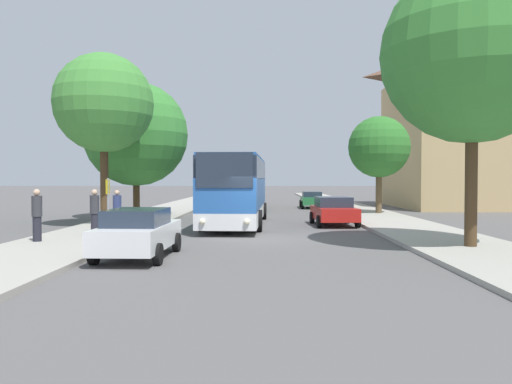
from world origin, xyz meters
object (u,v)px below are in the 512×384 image
Objects in this scene: parked_car_right_far at (312,199)px; tree_left_far at (136,134)px; tree_right_near at (473,53)px; pedestrian_waiting_far at (37,215)px; parked_car_right_near at (334,211)px; tree_right_mid at (379,147)px; bus_front at (237,189)px; tree_left_near at (104,103)px; pedestrian_walking_back at (117,210)px; bus_stop_sign at (108,199)px; parked_car_left_curb at (138,232)px; bus_middle at (245,185)px; pedestrian_waiting_near at (95,212)px.

parked_car_right_far is 0.51× the size of tree_left_far.
pedestrian_waiting_far is at bearing 176.09° from tree_right_near.
tree_right_mid is at bearing -121.27° from parked_car_right_near.
parked_car_right_near is 0.49× the size of tree_left_far.
tree_left_far is 0.86× the size of tree_right_near.
parked_car_right_far is (5.36, 15.00, -1.15)m from bus_front.
tree_left_near is at bearing 2.65° from parked_car_right_near.
tree_right_mid reaches higher than pedestrian_walking_back.
bus_stop_sign is 1.28m from pedestrian_walking_back.
parked_car_left_curb is at bearing -100.47° from bus_front.
tree_right_near reaches higher than parked_car_left_curb.
parked_car_right_far is at bearing 63.54° from bus_stop_sign.
bus_middle is 2.69× the size of parked_car_left_curb.
tree_right_near reaches higher than tree_left_near.
tree_left_near is at bearing 109.53° from bus_stop_sign.
parked_car_left_curb is 2.42× the size of pedestrian_walking_back.
bus_front is 5.20× the size of bus_stop_sign.
tree_left_far is at bearing 137.52° from tree_right_near.
pedestrian_walking_back is 0.19× the size of tree_right_near.
bus_front is at bearing -142.31° from tree_right_mid.
bus_front is at bearing 49.14° from bus_stop_sign.
tree_right_near reaches higher than bus_middle.
parked_car_right_far is 2.19× the size of pedestrian_waiting_far.
parked_car_right_near is 10.84m from pedestrian_walking_back.
parked_car_left_curb is 11.78m from tree_left_near.
bus_stop_sign is 1.21× the size of pedestrian_waiting_far.
pedestrian_waiting_far reaches higher than parked_car_right_far.
bus_front is 7.60m from bus_stop_sign.
pedestrian_waiting_near is 19.83m from tree_right_mid.
bus_stop_sign is at bearing 129.04° from pedestrian_waiting_near.
tree_right_mid is (15.73, 15.20, 3.38)m from pedestrian_waiting_far.
pedestrian_waiting_near is at bearing 64.75° from parked_car_right_far.
parked_car_right_far is (5.56, -0.17, -1.16)m from bus_middle.
tree_left_far reaches higher than tree_right_mid.
tree_left_near is at bearing 151.90° from tree_right_near.
pedestrian_waiting_far is 22.14m from tree_right_mid.
tree_left_near reaches higher than tree_left_far.
pedestrian_walking_back is at bearing -63.79° from tree_left_near.
tree_right_near reaches higher than bus_stop_sign.
bus_front is 1.46× the size of tree_left_far.
parked_car_right_far is at bearing 53.98° from tree_left_near.
tree_left_far is at bearing 105.92° from parked_car_left_curb.
parked_car_left_curb is 5.47m from pedestrian_waiting_near.
bus_front is 6.69× the size of pedestrian_walking_back.
tree_right_near is at bearing -82.13° from pedestrian_waiting_far.
parked_car_right_far is 0.49× the size of tree_left_near.
pedestrian_waiting_near is 1.04× the size of pedestrian_walking_back.
tree_left_far is at bearing 163.19° from pedestrian_waiting_near.
bus_middle is 16.36m from parked_car_right_near.
parked_car_right_far is at bearing -3.43° from bus_middle.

